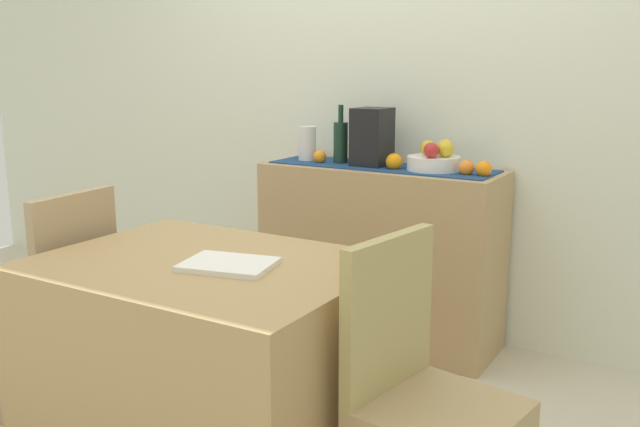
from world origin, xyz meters
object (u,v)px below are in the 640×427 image
Objects in this scene: open_book at (229,265)px; chair_near_window at (53,347)px; fruit_bowl at (434,163)px; ceramic_vase at (307,144)px; coffee_maker at (372,137)px; dining_table at (209,367)px; sideboard_console at (380,255)px; wine_bottle at (341,142)px.

chair_near_window reaches higher than open_book.
ceramic_vase is (-0.69, 0.00, 0.05)m from fruit_bowl.
open_book is at bearing -82.41° from coffee_maker.
chair_near_window is (-0.36, -1.33, -0.70)m from ceramic_vase.
coffee_maker reaches higher than dining_table.
sideboard_console is 0.60m from wine_bottle.
sideboard_console is 4.80× the size of fruit_bowl.
sideboard_console is at bearing 180.00° from fruit_bowl.
open_book is at bearing -95.92° from fruit_bowl.
wine_bottle is at bearing 180.00° from coffee_maker.
fruit_bowl is 0.50m from wine_bottle.
sideboard_console is 1.09× the size of dining_table.
coffee_maker is 0.37m from ceramic_vase.
chair_near_window reaches higher than dining_table.
fruit_bowl is 0.84× the size of wine_bottle.
ceramic_vase is (-0.20, 0.00, -0.02)m from wine_bottle.
sideboard_console reaches higher than dining_table.
open_book is (0.11, -0.02, 0.38)m from dining_table.
ceramic_vase is at bearing 180.00° from wine_bottle.
sideboard_console is 1.39m from open_book.
chair_near_window is (-0.81, 0.00, -0.10)m from dining_table.
fruit_bowl is 0.87× the size of coffee_maker.
dining_table is (0.24, -1.34, -0.62)m from wine_bottle.
sideboard_console is 1.56m from chair_near_window.
chair_near_window is (-0.79, -1.33, -0.17)m from sideboard_console.
sideboard_console is 0.58m from coffee_maker.
coffee_maker is 0.26× the size of dining_table.
chair_near_window is at bearing -112.78° from wine_bottle.
open_book is at bearing -75.32° from wine_bottle.
wine_bottle is (-0.49, 0.00, 0.07)m from fruit_bowl.
fruit_bowl reaches higher than chair_near_window.
open_book is at bearing -67.85° from ceramic_vase.
open_book is (0.55, -1.35, -0.22)m from ceramic_vase.
fruit_bowl is 0.69m from ceramic_vase.
wine_bottle reaches higher than coffee_maker.
fruit_bowl is 0.88× the size of open_book.
ceramic_vase is (-0.37, 0.00, -0.05)m from coffee_maker.
sideboard_console is 1.34m from dining_table.
wine_bottle reaches higher than chair_near_window.
ceramic_vase is 0.64× the size of open_book.
wine_bottle is 1.65× the size of ceramic_vase.
wine_bottle is 1.42m from open_book.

